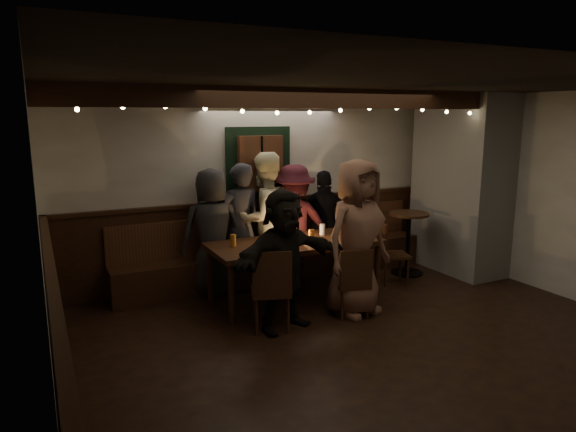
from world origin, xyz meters
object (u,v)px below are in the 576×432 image
dining_table (295,246)px  high_top (408,235)px  chair_near_right (354,279)px  person_c (264,219)px  chair_near_left (271,286)px  person_b (240,227)px  person_d (294,224)px  person_f (284,260)px  person_a (212,232)px  chair_end (388,249)px  person_g (357,238)px  person_e (325,223)px

dining_table → high_top: size_ratio=2.34×
chair_near_right → person_c: 1.69m
chair_near_left → person_b: 1.54m
person_c → person_d: (0.41, -0.10, -0.09)m
person_b → person_f: size_ratio=1.09×
person_b → person_a: bearing=-2.4°
chair_end → person_f: 2.12m
dining_table → chair_near_left: dining_table is taller
chair_near_left → person_g: 1.18m
chair_near_right → person_e: bearing=71.3°
dining_table → person_g: size_ratio=1.17×
chair_near_left → person_c: bearing=68.8°
chair_end → person_d: person_d is taller
chair_end → person_d: 1.35m
person_c → person_e: (0.95, -0.01, -0.15)m
person_b → person_e: bearing=173.9°
high_top → person_g: (-1.55, -0.94, 0.34)m
chair_end → person_a: bearing=163.4°
person_a → person_f: bearing=108.7°
chair_near_right → person_e: size_ratio=0.54×
person_d → person_f: person_d is taller
person_a → person_e: 1.71m
chair_near_right → person_b: person_b is taller
chair_near_right → person_c: (-0.42, 1.57, 0.45)m
high_top → person_c: 2.16m
chair_near_left → chair_near_right: 1.01m
dining_table → chair_near_left: size_ratio=2.32×
high_top → person_f: bearing=-158.9°
chair_near_right → person_a: bearing=127.8°
person_a → person_e: person_a is taller
chair_near_left → person_d: person_d is taller
chair_near_left → high_top: (2.66, 0.99, 0.06)m
person_b → person_c: (0.36, 0.03, 0.06)m
person_e → chair_end: bearing=147.1°
chair_end → person_d: bearing=150.3°
person_b → person_g: (0.88, -1.44, 0.07)m
chair_near_right → person_f: 0.90m
chair_near_right → person_d: 1.52m
person_b → chair_near_left: bearing=74.3°
person_b → person_g: size_ratio=0.93×
person_d → person_f: bearing=69.8°
person_b → person_e: (1.31, 0.02, -0.08)m
dining_table → person_g: (0.44, -0.70, 0.21)m
chair_near_left → person_g: (1.11, 0.05, 0.40)m
person_e → person_c: bearing=18.0°
dining_table → person_b: (-0.44, 0.74, 0.15)m
person_b → person_f: bearing=80.5°
chair_end → person_a: size_ratio=0.52×
chair_near_left → person_c: size_ratio=0.51×
person_c → chair_end: bearing=143.0°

